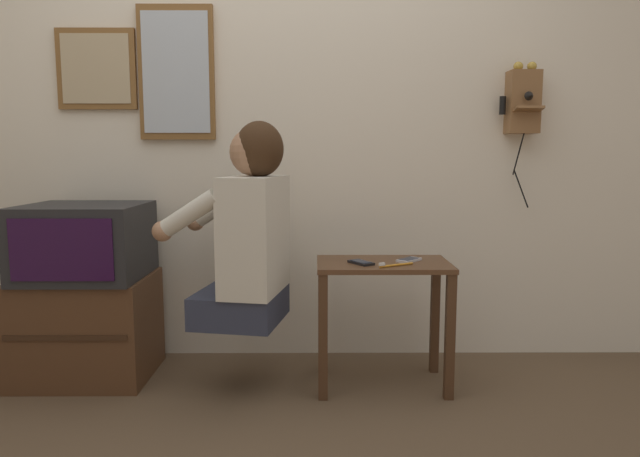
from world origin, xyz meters
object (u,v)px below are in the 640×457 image
person (249,231)px  wall_mirror (176,73)px  wall_phone_antique (523,101)px  television (85,241)px  toothbrush (394,265)px  cell_phone_spare (409,260)px  framed_picture (96,69)px  cell_phone_held (361,262)px

person → wall_mirror: 0.97m
wall_phone_antique → wall_mirror: (-1.74, 0.04, 0.14)m
television → toothbrush: 1.43m
wall_phone_antique → cell_phone_spare: bearing=-150.2°
wall_mirror → cell_phone_spare: size_ratio=5.03×
framed_picture → cell_phone_held: (1.30, -0.46, -0.90)m
framed_picture → cell_phone_spare: framed_picture is taller
wall_phone_antique → wall_mirror: wall_mirror is taller
person → cell_phone_held: (0.49, 0.01, -0.14)m
wall_phone_antique → toothbrush: (-0.70, -0.48, -0.74)m
framed_picture → wall_mirror: 0.40m
wall_phone_antique → framed_picture: (-2.14, 0.04, 0.16)m
television → cell_phone_spare: 1.51m
framed_picture → toothbrush: 1.78m
wall_mirror → cell_phone_spare: bearing=-19.2°
cell_phone_spare → wall_mirror: bearing=-156.4°
framed_picture → person: bearing=-29.8°
wall_mirror → cell_phone_spare: wall_mirror is taller
wall_phone_antique → cell_phone_spare: wall_phone_antique is taller
television → cell_phone_spare: bearing=-3.1°
person → toothbrush: size_ratio=5.53×
person → cell_phone_held: size_ratio=6.49×
person → cell_phone_held: bearing=-79.0°
cell_phone_spare → person: bearing=-131.7°
person → toothbrush: person is taller
wall_phone_antique → cell_phone_spare: (-0.61, -0.35, -0.74)m
person → wall_mirror: wall_mirror is taller
person → wall_mirror: size_ratio=1.34×
television → toothbrush: television is taller
television → cell_phone_held: television is taller
wall_phone_antique → framed_picture: size_ratio=1.82×
wall_mirror → person: bearing=-48.5°
wall_phone_antique → wall_mirror: size_ratio=1.09×
wall_mirror → television: bearing=-140.6°
television → cell_phone_spare: (1.50, -0.08, -0.07)m
wall_mirror → cell_phone_spare: (1.13, -0.39, -0.88)m
cell_phone_held → cell_phone_spare: size_ratio=1.04×
wall_mirror → toothbrush: 1.46m
framed_picture → toothbrush: framed_picture is taller
cell_phone_held → cell_phone_spare: same height
toothbrush → wall_mirror: bearing=34.7°
person → television: bearing=89.5°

